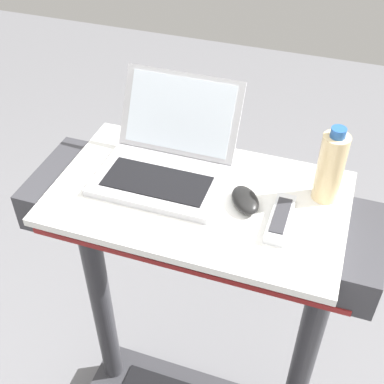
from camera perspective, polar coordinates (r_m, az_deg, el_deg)
name	(u,v)px	position (r m, az deg, el deg)	size (l,w,h in m)	color
desk_board	(199,198)	(1.26, 0.74, -0.65)	(0.72, 0.43, 0.02)	white
laptop	(166,158)	(1.30, -2.90, 3.84)	(0.32, 0.32, 0.21)	#B7B7BC
computer_mouse	(245,200)	(1.22, 5.97, -0.88)	(0.06, 0.10, 0.03)	black
water_bottle	(331,167)	(1.23, 15.26, 2.74)	(0.06, 0.06, 0.20)	beige
tv_remote	(280,218)	(1.19, 9.87, -2.93)	(0.05, 0.16, 0.02)	silver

